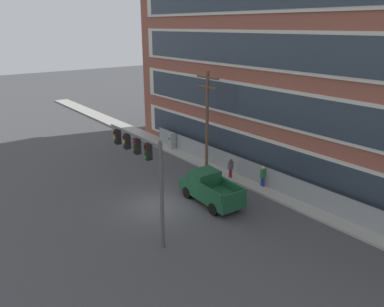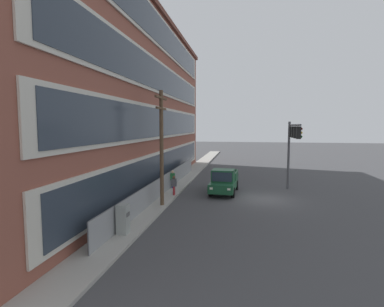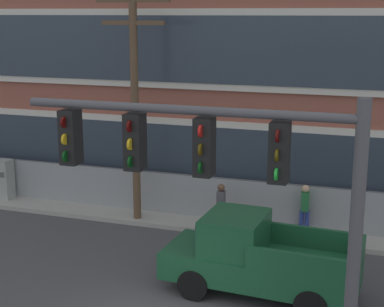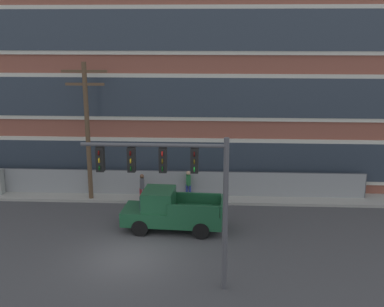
% 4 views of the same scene
% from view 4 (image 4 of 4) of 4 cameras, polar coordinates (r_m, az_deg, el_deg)
% --- Properties ---
extents(ground_plane, '(160.00, 160.00, 0.00)m').
position_cam_4_polar(ground_plane, '(21.60, -7.65, -12.16)').
color(ground_plane, '#424244').
extents(sidewalk_building_side, '(80.00, 1.98, 0.16)m').
position_cam_4_polar(sidewalk_building_side, '(28.54, -4.86, -5.11)').
color(sidewalk_building_side, '#9E9B93').
rests_on(sidewalk_building_side, ground).
extents(brick_mill_building, '(37.14, 11.04, 15.45)m').
position_cam_4_polar(brick_mill_building, '(32.90, 0.67, 11.22)').
color(brick_mill_building, brown).
rests_on(brick_mill_building, ground).
extents(chain_link_fence, '(24.26, 0.06, 1.63)m').
position_cam_4_polar(chain_link_fence, '(28.43, -4.20, -3.57)').
color(chain_link_fence, gray).
rests_on(chain_link_fence, ground).
extents(traffic_signal_mast, '(5.36, 0.43, 5.93)m').
position_cam_4_polar(traffic_signal_mast, '(17.51, -1.93, -2.88)').
color(traffic_signal_mast, '#4C4C51').
rests_on(traffic_signal_mast, ground).
extents(pickup_truck_dark_green, '(5.07, 2.24, 2.06)m').
position_cam_4_polar(pickup_truck_dark_green, '(23.83, -2.57, -6.87)').
color(pickup_truck_dark_green, '#194C2D').
rests_on(pickup_truck_dark_green, ground).
extents(utility_pole_near_corner, '(2.52, 0.26, 7.94)m').
position_cam_4_polar(utility_pole_near_corner, '(27.46, -12.31, 3.23)').
color(utility_pole_near_corner, brown).
rests_on(utility_pole_near_corner, ground).
extents(pedestrian_near_cabinet, '(0.32, 0.43, 1.69)m').
position_cam_4_polar(pedestrian_near_cabinet, '(28.03, -0.43, -3.49)').
color(pedestrian_near_cabinet, navy).
rests_on(pedestrian_near_cabinet, ground).
extents(pedestrian_by_fence, '(0.32, 0.42, 1.69)m').
position_cam_4_polar(pedestrian_by_fence, '(27.60, -5.93, -3.86)').
color(pedestrian_by_fence, maroon).
rests_on(pedestrian_by_fence, ground).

